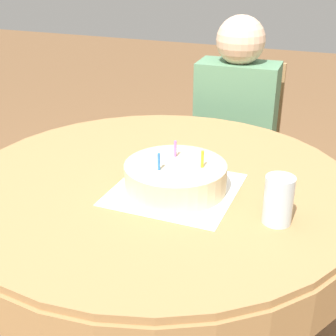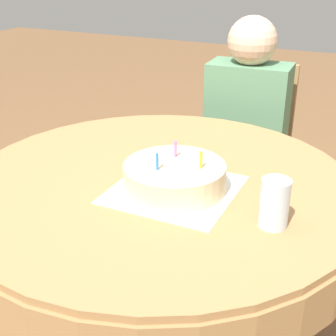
# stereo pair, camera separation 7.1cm
# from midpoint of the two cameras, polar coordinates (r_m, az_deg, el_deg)

# --- Properties ---
(dining_table) EXTENTS (1.21, 1.21, 0.73)m
(dining_table) POSITION_cam_midpoint_polar(r_m,az_deg,el_deg) (1.45, -2.54, -4.24)
(dining_table) COLOR #9E7547
(dining_table) RESTS_ON ground_plane
(chair) EXTENTS (0.43, 0.43, 0.87)m
(chair) POSITION_cam_midpoint_polar(r_m,az_deg,el_deg) (2.32, 7.49, 2.58)
(chair) COLOR #A37A4C
(chair) RESTS_ON ground_plane
(person) EXTENTS (0.37, 0.30, 1.11)m
(person) POSITION_cam_midpoint_polar(r_m,az_deg,el_deg) (2.17, 7.25, 6.53)
(person) COLOR #DBB293
(person) RESTS_ON ground_plane
(napkin) EXTENTS (0.34, 0.34, 0.00)m
(napkin) POSITION_cam_midpoint_polar(r_m,az_deg,el_deg) (1.35, -0.62, -2.62)
(napkin) COLOR white
(napkin) RESTS_ON dining_table
(birthday_cake) EXTENTS (0.29, 0.29, 0.13)m
(birthday_cake) POSITION_cam_midpoint_polar(r_m,az_deg,el_deg) (1.33, -0.63, -1.10)
(birthday_cake) COLOR beige
(birthday_cake) RESTS_ON dining_table
(drinking_glass) EXTENTS (0.07, 0.07, 0.13)m
(drinking_glass) POSITION_cam_midpoint_polar(r_m,az_deg,el_deg) (1.19, 11.65, -3.87)
(drinking_glass) COLOR silver
(drinking_glass) RESTS_ON dining_table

